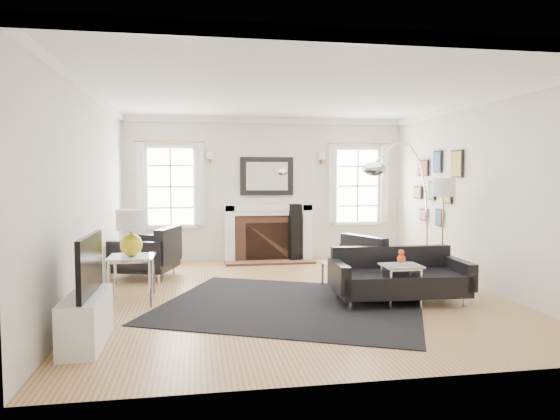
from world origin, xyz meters
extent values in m
plane|color=olive|center=(0.00, 0.00, 0.00)|extent=(6.00, 6.00, 0.00)
cube|color=silver|center=(0.00, 3.00, 1.40)|extent=(5.50, 0.04, 2.80)
cube|color=silver|center=(0.00, -3.00, 1.40)|extent=(5.50, 0.04, 2.80)
cube|color=silver|center=(-2.75, 0.00, 1.40)|extent=(0.04, 6.00, 2.80)
cube|color=silver|center=(2.75, 0.00, 1.40)|extent=(0.04, 6.00, 2.80)
cube|color=white|center=(0.00, 0.00, 2.80)|extent=(5.50, 6.00, 0.02)
cube|color=white|center=(0.00, 0.00, 2.74)|extent=(5.50, 6.00, 0.12)
cube|color=white|center=(-0.75, 2.80, 0.55)|extent=(0.18, 0.38, 1.10)
cube|color=white|center=(0.75, 2.80, 0.55)|extent=(0.18, 0.38, 1.10)
cube|color=white|center=(0.00, 2.80, 1.05)|extent=(1.70, 0.38, 0.12)
cube|color=white|center=(0.00, 2.80, 0.95)|extent=(1.50, 0.34, 0.10)
cube|color=brown|center=(0.00, 2.82, 0.45)|extent=(1.30, 0.30, 0.90)
cube|color=black|center=(0.00, 2.72, 0.38)|extent=(0.90, 0.10, 0.76)
cube|color=brown|center=(0.00, 2.55, 0.02)|extent=(1.70, 0.50, 0.04)
cube|color=black|center=(0.00, 2.96, 1.65)|extent=(1.05, 0.06, 0.75)
cube|color=white|center=(0.00, 2.92, 1.65)|extent=(0.82, 0.02, 0.55)
cube|color=white|center=(-1.85, 2.97, 1.45)|extent=(1.00, 0.05, 1.60)
cube|color=white|center=(-1.85, 2.94, 1.45)|extent=(0.84, 0.02, 1.44)
cube|color=white|center=(-2.40, 2.87, 1.50)|extent=(0.14, 0.05, 1.55)
cube|color=white|center=(-1.30, 2.87, 1.50)|extent=(0.14, 0.05, 1.55)
cube|color=white|center=(1.85, 2.97, 1.45)|extent=(1.00, 0.05, 1.60)
cube|color=white|center=(1.85, 2.94, 1.45)|extent=(0.84, 0.02, 1.44)
cube|color=white|center=(1.30, 2.87, 1.50)|extent=(0.14, 0.05, 1.55)
cube|color=white|center=(2.40, 2.87, 1.50)|extent=(0.14, 0.05, 1.55)
cube|color=black|center=(2.72, 0.60, 1.85)|extent=(0.03, 0.34, 0.44)
cube|color=gold|center=(2.70, 0.60, 1.85)|extent=(0.01, 0.29, 0.39)
cube|color=black|center=(2.72, 1.25, 1.90)|extent=(0.03, 0.28, 0.38)
cube|color=#355593|center=(2.70, 1.25, 1.90)|extent=(0.01, 0.23, 0.33)
cube|color=black|center=(2.72, 1.80, 1.80)|extent=(0.03, 0.40, 0.30)
cube|color=#9F3F31|center=(2.70, 1.80, 1.80)|extent=(0.01, 0.35, 0.25)
cube|color=black|center=(2.72, 0.90, 1.35)|extent=(0.03, 0.30, 0.30)
cube|color=olive|center=(2.70, 0.90, 1.35)|extent=(0.01, 0.25, 0.25)
cube|color=black|center=(2.72, 1.45, 1.40)|extent=(0.03, 0.26, 0.34)
cube|color=#4F8453|center=(2.70, 1.45, 1.40)|extent=(0.01, 0.21, 0.29)
cube|color=black|center=(2.72, 2.00, 1.35)|extent=(0.03, 0.32, 0.24)
cube|color=#A07D44|center=(2.70, 2.00, 1.35)|extent=(0.01, 0.27, 0.19)
cube|color=black|center=(2.72, 1.15, 0.95)|extent=(0.03, 0.24, 0.30)
cube|color=#3E366D|center=(2.70, 1.15, 0.95)|extent=(0.01, 0.19, 0.25)
cube|color=black|center=(2.72, 1.75, 0.95)|extent=(0.03, 0.28, 0.22)
cube|color=#A9637A|center=(2.70, 1.75, 0.95)|extent=(0.01, 0.23, 0.17)
cube|color=white|center=(-2.45, -1.70, 0.25)|extent=(0.35, 1.00, 0.50)
cube|color=black|center=(-2.40, -1.70, 0.80)|extent=(0.05, 1.00, 0.58)
cube|color=black|center=(-0.17, -0.56, 0.01)|extent=(4.05, 3.77, 0.01)
cube|color=black|center=(1.26, -0.64, 0.26)|extent=(1.71, 0.87, 0.28)
cube|color=black|center=(1.27, -0.29, 0.46)|extent=(1.67, 0.21, 0.46)
cube|color=black|center=(0.44, -0.60, 0.37)|extent=(0.17, 0.79, 0.35)
cube|color=black|center=(2.07, -0.68, 0.37)|extent=(0.17, 0.79, 0.35)
cube|color=black|center=(-2.20, 1.54, 0.31)|extent=(1.10, 1.10, 0.33)
cube|color=black|center=(-1.82, 1.42, 0.55)|extent=(0.40, 0.89, 0.55)
cube|color=black|center=(-2.07, 1.96, 0.44)|extent=(0.88, 0.38, 0.42)
cube|color=black|center=(-2.33, 1.11, 0.44)|extent=(0.88, 0.38, 0.42)
cube|color=black|center=(1.37, 0.28, 0.30)|extent=(1.13, 1.13, 0.32)
cube|color=black|center=(1.02, 0.12, 0.53)|extent=(0.49, 0.83, 0.53)
cube|color=black|center=(1.54, -0.11, 0.42)|extent=(0.82, 0.47, 0.40)
cube|color=black|center=(1.19, 0.66, 0.42)|extent=(0.82, 0.47, 0.40)
cube|color=silver|center=(0.89, 0.04, 0.38)|extent=(0.88, 0.88, 0.02)
cylinder|color=silver|center=(0.49, -0.36, 0.20)|extent=(0.04, 0.04, 0.39)
cylinder|color=silver|center=(1.29, -0.36, 0.20)|extent=(0.04, 0.04, 0.39)
cylinder|color=silver|center=(0.49, 0.44, 0.20)|extent=(0.04, 0.04, 0.39)
cylinder|color=silver|center=(1.29, 0.44, 0.20)|extent=(0.04, 0.04, 0.39)
cube|color=silver|center=(-2.20, -0.16, 0.62)|extent=(0.57, 0.57, 0.02)
cylinder|color=silver|center=(-2.45, -0.41, 0.32)|extent=(0.04, 0.04, 0.63)
cylinder|color=silver|center=(-1.95, -0.41, 0.32)|extent=(0.04, 0.04, 0.63)
cylinder|color=silver|center=(-2.45, 0.08, 0.32)|extent=(0.04, 0.04, 0.63)
cylinder|color=silver|center=(-1.95, 0.08, 0.32)|extent=(0.04, 0.04, 0.63)
cube|color=silver|center=(1.20, -0.81, 0.52)|extent=(0.48, 0.40, 0.02)
cylinder|color=silver|center=(1.00, -0.97, 0.26)|extent=(0.04, 0.04, 0.53)
cylinder|color=silver|center=(1.40, -0.97, 0.26)|extent=(0.04, 0.04, 0.53)
cylinder|color=silver|center=(1.00, -0.65, 0.26)|extent=(0.04, 0.04, 0.53)
cylinder|color=silver|center=(1.40, -0.65, 0.26)|extent=(0.04, 0.04, 0.53)
sphere|color=gold|center=(-2.20, -0.16, 0.77)|extent=(0.28, 0.28, 0.28)
cylinder|color=gold|center=(-2.20, -0.16, 0.91)|extent=(0.04, 0.04, 0.11)
cylinder|color=white|center=(-2.20, -0.16, 1.10)|extent=(0.38, 0.38, 0.26)
sphere|color=red|center=(1.20, -0.81, 0.61)|extent=(0.11, 0.11, 0.11)
sphere|color=red|center=(1.20, -0.81, 0.69)|extent=(0.08, 0.08, 0.08)
cube|color=silver|center=(2.20, 0.52, 0.09)|extent=(0.23, 0.37, 0.18)
ellipsoid|color=silver|center=(0.91, -0.58, 1.75)|extent=(0.31, 0.31, 0.19)
cylinder|color=#A16F38|center=(2.20, 0.03, 0.02)|extent=(0.21, 0.21, 0.03)
cylinder|color=#A16F38|center=(2.20, 0.03, 0.72)|extent=(0.02, 0.02, 1.44)
cylinder|color=white|center=(2.20, 0.03, 1.50)|extent=(0.33, 0.33, 0.27)
cube|color=black|center=(0.50, 2.65, 0.56)|extent=(0.27, 0.27, 1.12)
camera|label=1|loc=(-1.36, -6.76, 1.67)|focal=32.00mm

